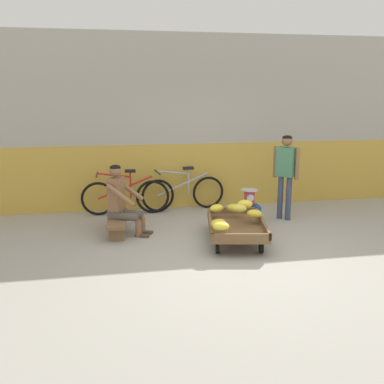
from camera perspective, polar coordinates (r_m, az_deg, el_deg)
name	(u,v)px	position (r m, az deg, el deg)	size (l,w,h in m)	color
ground_plane	(238,256)	(6.29, 6.02, -8.35)	(80.00, 80.00, 0.00)	#A39E93
back_wall	(198,122)	(8.78, 0.73, 9.06)	(16.00, 0.30, 3.36)	gold
banana_cart	(236,227)	(6.81, 5.77, -4.52)	(1.09, 1.57, 0.36)	brown
banana_pile	(233,213)	(6.75, 5.34, -2.71)	(0.95, 1.20, 0.26)	gold
low_bench	(117,221)	(7.29, -9.70, -3.80)	(0.37, 1.12, 0.27)	brown
vendor_seated	(122,200)	(7.16, -9.17, -1.04)	(0.74, 0.63, 1.14)	brown
plastic_crate	(249,214)	(7.89, 7.43, -2.81)	(0.36, 0.28, 0.30)	#234CA8
weighing_scale	(249,197)	(7.81, 7.49, -0.67)	(0.30, 0.30, 0.29)	#28282D
bicycle_near_left	(125,196)	(8.35, -8.67, -0.52)	(1.66, 0.48, 0.86)	black
bicycle_far_left	(183,192)	(8.55, -1.16, -0.05)	(1.66, 0.48, 0.86)	black
customer_adult	(286,168)	(7.98, 12.12, 3.11)	(0.37, 0.37, 1.53)	#38425B
shopping_bag	(253,224)	(7.41, 7.90, -4.10)	(0.18, 0.12, 0.24)	#3370B7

